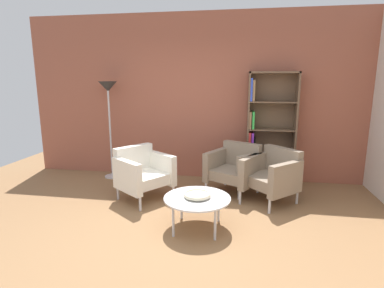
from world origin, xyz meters
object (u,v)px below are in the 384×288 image
decorative_bowl (197,195)px  armchair_near_window (235,168)px  bookshelf_tall (267,130)px  floor_lamp_torchiere (108,98)px  armchair_corner_red (142,172)px  armchair_spare_guest (272,174)px  coffee_table_low (197,200)px

decorative_bowl → armchair_near_window: armchair_near_window is taller
bookshelf_tall → floor_lamp_torchiere: bookshelf_tall is taller
armchair_corner_red → armchair_spare_guest: bearing=-47.0°
decorative_bowl → floor_lamp_torchiere: floor_lamp_torchiere is taller
bookshelf_tall → armchair_spare_guest: (0.04, -0.82, -0.52)m
coffee_table_low → decorative_bowl: (0.00, 0.00, 0.06)m
decorative_bowl → armchair_spare_guest: 1.41m
armchair_near_window → armchair_corner_red: (-1.36, -0.46, 0.00)m
armchair_spare_guest → floor_lamp_torchiere: bearing=-147.7°
armchair_near_window → bookshelf_tall: bearing=76.5°
bookshelf_tall → armchair_near_window: (-0.51, -0.58, -0.52)m
armchair_corner_red → floor_lamp_torchiere: bearing=80.9°
floor_lamp_torchiere → armchair_corner_red: bearing=-45.5°
armchair_corner_red → armchair_spare_guest: 1.92m
coffee_table_low → armchair_corner_red: armchair_corner_red is taller
bookshelf_tall → armchair_corner_red: 2.20m
bookshelf_tall → coffee_table_low: bookshelf_tall is taller
bookshelf_tall → armchair_corner_red: bookshelf_tall is taller
decorative_bowl → floor_lamp_torchiere: (-1.85, 1.73, 1.01)m
decorative_bowl → armchair_corner_red: (-0.96, 0.83, -0.02)m
coffee_table_low → armchair_near_window: armchair_near_window is taller
bookshelf_tall → armchair_spare_guest: bookshelf_tall is taller
bookshelf_tall → armchair_corner_red: (-1.87, -1.04, -0.52)m
bookshelf_tall → coffee_table_low: bearing=-116.0°
armchair_corner_red → armchair_near_window: bearing=-34.8°
armchair_near_window → armchair_spare_guest: bearing=3.6°
decorative_bowl → floor_lamp_torchiere: bearing=136.9°
armchair_spare_guest → floor_lamp_torchiere: 3.06m
coffee_table_low → armchair_spare_guest: (0.95, 1.05, 0.04)m
coffee_table_low → decorative_bowl: size_ratio=2.50×
armchair_corner_red → armchair_spare_guest: same height
floor_lamp_torchiere → bookshelf_tall: bearing=2.8°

